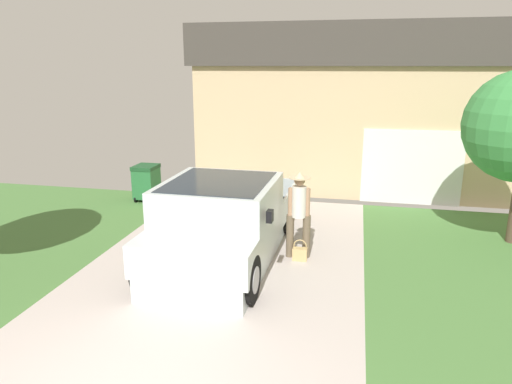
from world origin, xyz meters
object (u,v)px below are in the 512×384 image
at_px(handbag, 300,253).
at_px(wheeled_trash_bin, 146,181).
at_px(person_with_hat, 299,210).
at_px(pickup_truck, 224,223).
at_px(house_with_garage, 356,104).

relative_size(handbag, wheeled_trash_bin, 0.43).
bearing_deg(handbag, person_with_hat, 109.60).
height_order(pickup_truck, person_with_hat, person_with_hat).
bearing_deg(person_with_hat, house_with_garage, -103.40).
bearing_deg(wheeled_trash_bin, handbag, -34.63).
distance_m(house_with_garage, wheeled_trash_bin, 7.44).
bearing_deg(handbag, pickup_truck, -170.70).
height_order(person_with_hat, handbag, person_with_hat).
height_order(house_with_garage, wheeled_trash_bin, house_with_garage).
relative_size(person_with_hat, house_with_garage, 0.18).
xyz_separation_m(person_with_hat, house_with_garage, (0.93, 7.60, 1.48)).
bearing_deg(pickup_truck, handbag, -169.70).
bearing_deg(handbag, wheeled_trash_bin, 145.37).
distance_m(pickup_truck, wheeled_trash_bin, 4.82).
relative_size(pickup_truck, wheeled_trash_bin, 5.19).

